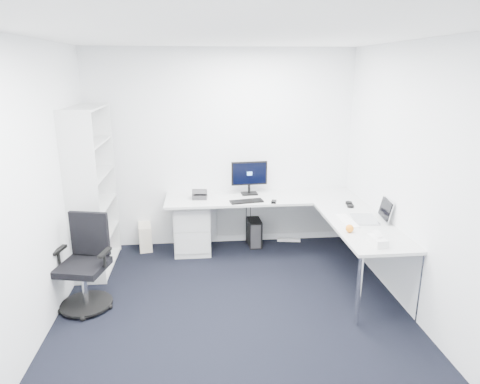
{
  "coord_description": "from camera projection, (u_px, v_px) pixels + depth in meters",
  "views": [
    {
      "loc": [
        -0.31,
        -3.69,
        2.44
      ],
      "look_at": [
        0.15,
        1.05,
        1.05
      ],
      "focal_mm": 32.0,
      "sensor_mm": 36.0,
      "label": 1
    }
  ],
  "objects": [
    {
      "name": "ground",
      "position": [
        235.0,
        323.0,
        4.23
      ],
      "size": [
        4.2,
        4.2,
        0.0
      ],
      "primitive_type": "plane",
      "color": "black"
    },
    {
      "name": "ceiling",
      "position": [
        234.0,
        34.0,
        3.48
      ],
      "size": [
        4.2,
        4.2,
        0.0
      ],
      "primitive_type": "plane",
      "color": "white"
    },
    {
      "name": "wall_back",
      "position": [
        222.0,
        150.0,
        5.86
      ],
      "size": [
        3.6,
        0.02,
        2.7
      ],
      "primitive_type": "cube",
      "color": "white",
      "rests_on": "ground"
    },
    {
      "name": "wall_front",
      "position": [
        276.0,
        329.0,
        1.85
      ],
      "size": [
        3.6,
        0.02,
        2.7
      ],
      "primitive_type": "cube",
      "color": "white",
      "rests_on": "ground"
    },
    {
      "name": "wall_left",
      "position": [
        27.0,
        199.0,
        3.69
      ],
      "size": [
        0.02,
        4.2,
        2.7
      ],
      "primitive_type": "cube",
      "color": "white",
      "rests_on": "ground"
    },
    {
      "name": "wall_right",
      "position": [
        425.0,
        188.0,
        4.02
      ],
      "size": [
        0.02,
        4.2,
        2.7
      ],
      "primitive_type": "cube",
      "color": "white",
      "rests_on": "ground"
    },
    {
      "name": "l_desk",
      "position": [
        268.0,
        233.0,
        5.52
      ],
      "size": [
        2.64,
        1.48,
        0.77
      ],
      "primitive_type": null,
      "color": "silver",
      "rests_on": "ground"
    },
    {
      "name": "drawer_pedestal",
      "position": [
        192.0,
        225.0,
        5.85
      ],
      "size": [
        0.48,
        0.6,
        0.74
      ],
      "primitive_type": "cube",
      "color": "silver",
      "rests_on": "ground"
    },
    {
      "name": "bookshelf",
      "position": [
        91.0,
        190.0,
        5.19
      ],
      "size": [
        0.39,
        1.01,
        2.01
      ],
      "primitive_type": null,
      "color": "silver",
      "rests_on": "ground"
    },
    {
      "name": "task_chair",
      "position": [
        82.0,
        265.0,
        4.38
      ],
      "size": [
        0.67,
        0.67,
        0.99
      ],
      "primitive_type": null,
      "rotation": [
        0.0,
        0.0,
        -0.23
      ],
      "color": "black",
      "rests_on": "ground"
    },
    {
      "name": "black_pc_tower",
      "position": [
        254.0,
        232.0,
        6.09
      ],
      "size": [
        0.19,
        0.4,
        0.38
      ],
      "primitive_type": "cube",
      "rotation": [
        0.0,
        0.0,
        0.05
      ],
      "color": "black",
      "rests_on": "ground"
    },
    {
      "name": "beige_pc_tower",
      "position": [
        145.0,
        236.0,
        5.96
      ],
      "size": [
        0.22,
        0.39,
        0.35
      ],
      "primitive_type": "cube",
      "rotation": [
        0.0,
        0.0,
        0.15
      ],
      "color": "beige",
      "rests_on": "ground"
    },
    {
      "name": "power_strip",
      "position": [
        289.0,
        240.0,
        6.24
      ],
      "size": [
        0.34,
        0.11,
        0.04
      ],
      "primitive_type": "cube",
      "rotation": [
        0.0,
        0.0,
        -0.16
      ],
      "color": "white",
      "rests_on": "ground"
    },
    {
      "name": "monitor",
      "position": [
        249.0,
        178.0,
        5.78
      ],
      "size": [
        0.5,
        0.19,
        0.47
      ],
      "primitive_type": null,
      "rotation": [
        0.0,
        0.0,
        0.07
      ],
      "color": "black",
      "rests_on": "l_desk"
    },
    {
      "name": "black_keyboard",
      "position": [
        247.0,
        201.0,
        5.5
      ],
      "size": [
        0.44,
        0.22,
        0.02
      ],
      "primitive_type": "cube",
      "rotation": [
        0.0,
        0.0,
        0.17
      ],
      "color": "black",
      "rests_on": "l_desk"
    },
    {
      "name": "mouse",
      "position": [
        274.0,
        202.0,
        5.47
      ],
      "size": [
        0.08,
        0.11,
        0.03
      ],
      "primitive_type": "cube",
      "rotation": [
        0.0,
        0.0,
        -0.31
      ],
      "color": "black",
      "rests_on": "l_desk"
    },
    {
      "name": "desk_phone",
      "position": [
        200.0,
        193.0,
        5.65
      ],
      "size": [
        0.2,
        0.2,
        0.13
      ],
      "primitive_type": null,
      "rotation": [
        0.0,
        0.0,
        -0.07
      ],
      "color": "#2C2B2E",
      "rests_on": "l_desk"
    },
    {
      "name": "laptop",
      "position": [
        366.0,
        209.0,
        4.82
      ],
      "size": [
        0.41,
        0.41,
        0.26
      ],
      "primitive_type": null,
      "rotation": [
        0.0,
        0.0,
        -0.12
      ],
      "color": "#BBBDC2",
      "rests_on": "l_desk"
    },
    {
      "name": "white_keyboard",
      "position": [
        347.0,
        221.0,
        4.81
      ],
      "size": [
        0.14,
        0.45,
        0.01
      ],
      "primitive_type": "cube",
      "rotation": [
        0.0,
        0.0,
        0.04
      ],
      "color": "white",
      "rests_on": "l_desk"
    },
    {
      "name": "headphones",
      "position": [
        350.0,
        204.0,
        5.36
      ],
      "size": [
        0.16,
        0.22,
        0.05
      ],
      "primitive_type": null,
      "rotation": [
        0.0,
        0.0,
        -0.18
      ],
      "color": "black",
      "rests_on": "l_desk"
    },
    {
      "name": "orange_fruit",
      "position": [
        350.0,
        228.0,
        4.48
      ],
      "size": [
        0.09,
        0.09,
        0.09
      ],
      "primitive_type": "sphere",
      "color": "orange",
      "rests_on": "l_desk"
    },
    {
      "name": "tissue_box",
      "position": [
        377.0,
        241.0,
        4.17
      ],
      "size": [
        0.14,
        0.23,
        0.08
      ],
      "primitive_type": "cube",
      "rotation": [
        0.0,
        0.0,
        0.1
      ],
      "color": "white",
      "rests_on": "l_desk"
    }
  ]
}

